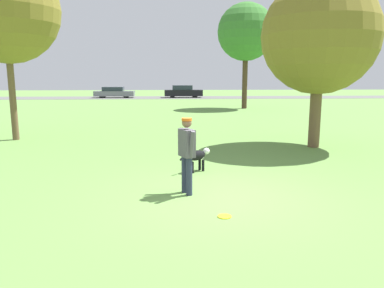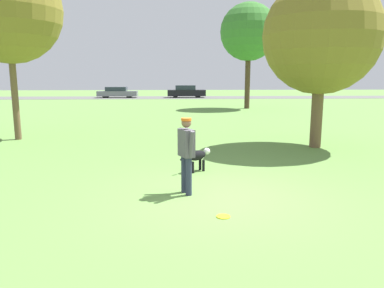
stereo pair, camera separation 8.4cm
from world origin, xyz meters
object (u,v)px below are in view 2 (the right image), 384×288
Objects in this scene: parked_car_black at (186,92)px; frisbee at (223,216)px; person at (186,150)px; dog at (198,156)px; tree_near_left at (8,10)px; parked_car_grey at (117,92)px; tree_far_right at (249,32)px; tree_near_right at (321,36)px.

frisbee is at bearing -93.20° from parked_car_black.
parked_car_black is at bearing 154.55° from person.
person reaches higher than dog.
dog is at bearing -38.56° from tree_near_left.
parked_car_grey is (-7.00, 34.06, 0.20)m from dog.
person is 0.21× the size of tree_far_right.
tree_near_right reaches higher than dog.
parked_car_black is (-4.16, 14.94, -4.98)m from tree_far_right.
parked_car_black is (7.59, 28.62, -4.18)m from tree_near_left.
tree_near_left is at bearing 168.93° from tree_near_right.
tree_near_right reaches higher than parked_car_grey.
person reaches higher than frisbee.
tree_far_right is 15.98m from tree_near_right.
tree_near_left reaches higher than person.
parked_car_black reaches higher than parked_car_grey.
frisbee is at bearing 0.29° from person.
tree_far_right is at bearing 87.50° from tree_near_right.
person is 6.56× the size of frisbee.
dog is (0.36, 1.87, -0.54)m from person.
tree_far_right is 1.36× the size of tree_near_right.
dog is 20.38m from tree_far_right.
tree_far_right reaches higher than tree_near_right.
tree_far_right is at bearing 41.28° from dog.
parked_car_grey reaches higher than frisbee.
parked_car_black is (-3.47, 30.79, -3.09)m from tree_near_right.
tree_near_right is at bearing 2.45° from dog.
person is 1.76m from frisbee.
parked_car_grey is at bearing 67.68° from dog.
frisbee is 37.23m from parked_car_black.
dog is at bearing -77.45° from parked_car_grey.
tree_far_right is (5.39, 20.91, 4.71)m from person.
tree_far_right is 19.89m from parked_car_grey.
tree_near_right is at bearing -11.07° from tree_near_left.
tree_far_right is at bearing 49.35° from tree_near_left.
dog is at bearing -104.79° from tree_far_right.
parked_car_grey is at bearing 101.00° from frisbee.
parked_car_grey is at bearing 128.69° from tree_far_right.
parked_car_black is (0.87, 33.98, 0.28)m from dog.
tree_near_right is 31.13m from parked_car_black.
frisbee is (0.24, -3.24, -0.39)m from dog.
parked_car_black is at bearing 96.43° from tree_near_right.
tree_near_left reaches higher than dog.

